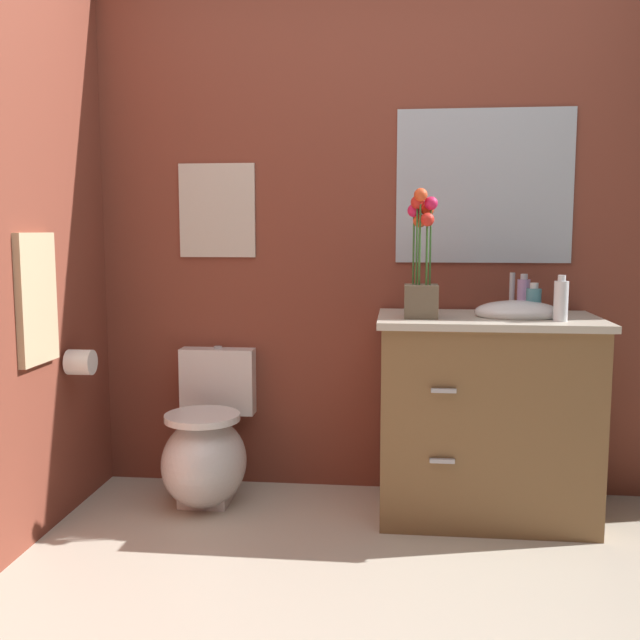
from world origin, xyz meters
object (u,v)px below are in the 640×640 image
Objects in this scene: vanity_cabinet at (486,414)px; hand_wash_bottle at (523,296)px; wall_poster at (217,211)px; toilet_paper_roll at (81,362)px; soap_bottle at (561,300)px; flower_vase at (421,272)px; hanging_towel at (37,299)px; wall_mirror at (484,186)px; lotion_bottle at (534,302)px; toilet at (207,450)px.

hand_wash_bottle is at bearing 36.53° from vanity_cabinet.
toilet_paper_roll is (-0.50, -0.46, -0.66)m from wall_poster.
soap_bottle is 2.05m from toilet_paper_roll.
vanity_cabinet is at bearing -13.16° from wall_poster.
wall_poster reaches higher than toilet_paper_roll.
hanging_towel is at bearing -167.12° from flower_vase.
wall_mirror is 7.27× the size of toilet_paper_roll.
toilet_paper_roll is at bearing -165.20° from wall_mirror.
flower_vase is at bearing 174.05° from soap_bottle.
hanging_towel is at bearing -172.09° from soap_bottle.
flower_vase is 1.07m from wall_poster.
wall_mirror is 1.97m from toilet_paper_roll.
soap_bottle is 0.70m from wall_mirror.
wall_mirror is (-0.00, 0.29, 1.00)m from vanity_cabinet.
lotion_bottle is at bearing 5.88° from vanity_cabinet.
wall_poster is 4.04× the size of toilet_paper_roll.
flower_vase reaches higher than hand_wash_bottle.
vanity_cabinet is 2.39× the size of wall_poster.
wall_mirror is at bearing 133.32° from hand_wash_bottle.
toilet is at bearing 21.40° from toilet_paper_roll.
lotion_bottle is 0.18× the size of wall_mirror.
vanity_cabinet is at bearing 13.09° from hanging_towel.
lotion_bottle is 0.60m from wall_mirror.
flower_vase reaches higher than vanity_cabinet.
toilet_paper_roll reaches higher than toilet.
soap_bottle is at bearing 7.91° from hanging_towel.
vanity_cabinet is 5.67× the size of soap_bottle.
wall_mirror reaches higher than toilet_paper_roll.
toilet is 1.76m from wall_mirror.
soap_bottle is at bearing -62.03° from lotion_bottle.
wall_poster is at bearing 164.39° from soap_bottle.
flower_vase is 1.52m from toilet_paper_roll.
lotion_bottle is at bearing -10.76° from wall_poster.
flower_vase is (0.96, -0.10, 0.83)m from toilet.
hanging_towel is 4.73× the size of toilet_paper_roll.
vanity_cabinet is 0.55m from hand_wash_bottle.
lotion_bottle is at bearing 5.56° from toilet_paper_roll.
wall_mirror reaches higher than vanity_cabinet.
lotion_bottle is 0.33× the size of wall_poster.
toilet is 1.28m from flower_vase.
wall_mirror is at bearing 122.45° from soap_bottle.
wall_mirror is (1.25, 0.27, 1.21)m from toilet.
toilet is 1.55× the size of wall_poster.
soap_bottle is 1.30× the size of lotion_bottle.
hanging_towel is (-1.81, -0.72, -0.47)m from wall_mirror.
flower_vase is (-0.29, -0.07, 0.62)m from vanity_cabinet.
lotion_bottle is 0.10m from hand_wash_bottle.
wall_mirror reaches higher than lotion_bottle.
soap_bottle is (0.56, -0.06, -0.11)m from flower_vase.
hand_wash_bottle is 1.48m from wall_poster.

